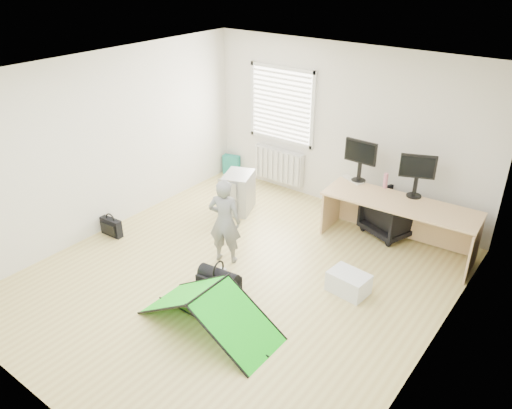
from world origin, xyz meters
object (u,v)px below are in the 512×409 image
Objects in this scene: desk at (397,225)px; person at (225,221)px; laptop_bag at (111,227)px; storage_crate at (349,283)px; duffel_bag at (219,283)px; monitor_left at (360,166)px; filing_cabinet at (239,192)px; monitor_right at (416,181)px; thermos at (386,181)px; kite at (209,308)px; office_chair at (391,215)px.

person reaches higher than desk.
storage_crate is at bearing 10.90° from laptop_bag.
laptop_bag is 2.25m from duffel_bag.
monitor_left is at bearing 39.20° from laptop_bag.
laptop_bag reaches higher than duffel_bag.
monitor_left is (1.77, 0.76, 0.66)m from filing_cabinet.
person is at bearing -153.96° from monitor_right.
monitor_left is at bearing 158.08° from monitor_right.
monitor_right is 2.13× the size of thermos.
kite is (1.56, -2.47, -0.07)m from filing_cabinet.
laptop_bag is at bearing 165.90° from kite.
person is 2.51× the size of storage_crate.
storage_crate is (-0.11, -1.67, -0.85)m from monitor_right.
person is (-1.77, -1.76, 0.25)m from desk.
office_chair is (-0.31, 0.04, -0.66)m from monitor_right.
storage_crate is 1.66m from duffel_bag.
thermos reaches higher than filing_cabinet.
monitor_left reaches higher than desk.
filing_cabinet is at bearing 56.88° from laptop_bag.
thermos is 2.51m from person.
office_chair reaches higher than laptop_bag.
thermos is (2.19, 0.79, 0.53)m from filing_cabinet.
storage_crate is (2.54, -0.91, -0.19)m from filing_cabinet.
monitor_right is 1.33× the size of laptop_bag.
monitor_right is (2.65, 0.77, 0.65)m from filing_cabinet.
laptop_bag is (-2.81, -2.59, -0.85)m from monitor_left.
filing_cabinet is 1.55m from person.
office_chair is at bearing 96.58° from storage_crate.
monitor_right is 1.00× the size of storage_crate.
storage_crate is (0.20, -1.71, -0.19)m from office_chair.
monitor_left is 2.30m from person.
monitor_right reaches higher than storage_crate.
duffel_bag is (-0.99, -2.69, -0.75)m from thermos.
thermos is at bearing 27.70° from office_chair.
person is 1.45m from kite.
storage_crate is (-0.04, -1.38, -0.23)m from desk.
thermos is 0.14× the size of kite.
monitor_left reaches higher than laptop_bag.
person is at bearing 122.49° from kite.
kite is 0.69m from duffel_bag.
kite is (-0.78, -3.28, -0.06)m from office_chair.
person is 1.84m from storage_crate.
desk is 3.05× the size of office_chair.
office_chair is 1.73m from storage_crate.
desk is 3.12m from kite.
filing_cabinet is 2.26m from duffel_bag.
person reaches higher than filing_cabinet.
monitor_left is 0.71× the size of office_chair.
office_chair is (0.57, 0.04, -0.66)m from monitor_left.
person is 3.34× the size of laptop_bag.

